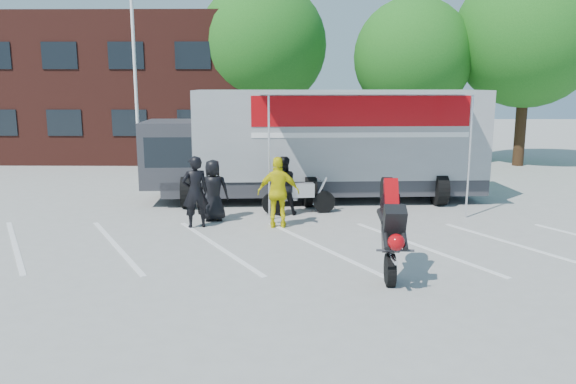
{
  "coord_description": "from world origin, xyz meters",
  "views": [
    {
      "loc": [
        -0.33,
        -11.67,
        3.74
      ],
      "look_at": [
        -0.53,
        1.0,
        1.3
      ],
      "focal_mm": 35.0,
      "sensor_mm": 36.0,
      "label": 1
    }
  ],
  "objects_px": {
    "tree_right": "(528,36)",
    "spectator_hivis": "(279,192)",
    "spectator_leather_b": "(195,192)",
    "spectator_leather_a": "(213,190)",
    "stunt_bike_rider": "(385,273)",
    "tree_mid": "(413,58)",
    "spectator_leather_c": "(283,186)",
    "transporter_truck": "(322,199)",
    "parked_motorcycle": "(299,213)",
    "flagpole": "(141,49)",
    "tree_left": "(263,45)"
  },
  "relations": [
    {
      "from": "flagpole",
      "to": "tree_mid",
      "type": "distance_m",
      "value": 12.31
    },
    {
      "from": "tree_right",
      "to": "spectator_leather_c",
      "type": "bearing_deg",
      "value": -136.35
    },
    {
      "from": "stunt_bike_rider",
      "to": "flagpole",
      "type": "bearing_deg",
      "value": 126.72
    },
    {
      "from": "tree_mid",
      "to": "spectator_leather_c",
      "type": "xyz_separation_m",
      "value": [
        -5.74,
        -10.74,
        -4.09
      ]
    },
    {
      "from": "transporter_truck",
      "to": "spectator_leather_b",
      "type": "distance_m",
      "value": 5.21
    },
    {
      "from": "tree_left",
      "to": "stunt_bike_rider",
      "type": "height_order",
      "value": "tree_left"
    },
    {
      "from": "parked_motorcycle",
      "to": "spectator_hivis",
      "type": "relative_size",
      "value": 1.17
    },
    {
      "from": "tree_mid",
      "to": "transporter_truck",
      "type": "bearing_deg",
      "value": -117.75
    },
    {
      "from": "spectator_hivis",
      "to": "tree_mid",
      "type": "bearing_deg",
      "value": -115.61
    },
    {
      "from": "tree_right",
      "to": "transporter_truck",
      "type": "bearing_deg",
      "value": -139.77
    },
    {
      "from": "tree_mid",
      "to": "spectator_leather_c",
      "type": "relative_size",
      "value": 4.49
    },
    {
      "from": "parked_motorcycle",
      "to": "spectator_leather_a",
      "type": "xyz_separation_m",
      "value": [
        -2.36,
        -0.92,
        0.86
      ]
    },
    {
      "from": "spectator_leather_b",
      "to": "spectator_leather_c",
      "type": "relative_size",
      "value": 1.12
    },
    {
      "from": "stunt_bike_rider",
      "to": "spectator_leather_c",
      "type": "bearing_deg",
      "value": 114.62
    },
    {
      "from": "transporter_truck",
      "to": "stunt_bike_rider",
      "type": "relative_size",
      "value": 5.14
    },
    {
      "from": "tree_mid",
      "to": "spectator_leather_a",
      "type": "xyz_separation_m",
      "value": [
        -7.64,
        -11.5,
        -4.09
      ]
    },
    {
      "from": "tree_mid",
      "to": "transporter_truck",
      "type": "relative_size",
      "value": 0.69
    },
    {
      "from": "flagpole",
      "to": "tree_left",
      "type": "distance_m",
      "value": 7.37
    },
    {
      "from": "tree_mid",
      "to": "stunt_bike_rider",
      "type": "xyz_separation_m",
      "value": [
        -3.55,
        -15.84,
        -4.94
      ]
    },
    {
      "from": "parked_motorcycle",
      "to": "tree_right",
      "type": "bearing_deg",
      "value": -54.29
    },
    {
      "from": "flagpole",
      "to": "spectator_leather_a",
      "type": "xyz_separation_m",
      "value": [
        3.6,
        -6.5,
        -4.2
      ]
    },
    {
      "from": "tree_right",
      "to": "spectator_hivis",
      "type": "height_order",
      "value": "tree_right"
    },
    {
      "from": "spectator_leather_a",
      "to": "stunt_bike_rider",
      "type": "bearing_deg",
      "value": 124.85
    },
    {
      "from": "stunt_bike_rider",
      "to": "spectator_leather_b",
      "type": "xyz_separation_m",
      "value": [
        -4.46,
        3.6,
        0.96
      ]
    },
    {
      "from": "flagpole",
      "to": "parked_motorcycle",
      "type": "distance_m",
      "value": 9.61
    },
    {
      "from": "parked_motorcycle",
      "to": "spectator_hivis",
      "type": "distance_m",
      "value": 1.96
    },
    {
      "from": "stunt_bike_rider",
      "to": "parked_motorcycle",
      "type": "bearing_deg",
      "value": 109.57
    },
    {
      "from": "tree_right",
      "to": "parked_motorcycle",
      "type": "height_order",
      "value": "tree_right"
    },
    {
      "from": "tree_mid",
      "to": "spectator_leather_c",
      "type": "height_order",
      "value": "tree_mid"
    },
    {
      "from": "tree_mid",
      "to": "spectator_leather_b",
      "type": "xyz_separation_m",
      "value": [
        -8.0,
        -12.25,
        -3.99
      ]
    },
    {
      "from": "spectator_leather_a",
      "to": "spectator_hivis",
      "type": "height_order",
      "value": "spectator_hivis"
    },
    {
      "from": "stunt_bike_rider",
      "to": "spectator_leather_b",
      "type": "relative_size",
      "value": 1.14
    },
    {
      "from": "flagpole",
      "to": "stunt_bike_rider",
      "type": "xyz_separation_m",
      "value": [
        7.7,
        -10.84,
        -5.05
      ]
    },
    {
      "from": "flagpole",
      "to": "parked_motorcycle",
      "type": "relative_size",
      "value": 3.62
    },
    {
      "from": "stunt_bike_rider",
      "to": "spectator_leather_a",
      "type": "distance_m",
      "value": 6.03
    },
    {
      "from": "spectator_leather_a",
      "to": "spectator_leather_c",
      "type": "relative_size",
      "value": 1.0
    },
    {
      "from": "spectator_leather_c",
      "to": "spectator_hivis",
      "type": "xyz_separation_m",
      "value": [
        -0.07,
        -1.47,
        0.09
      ]
    },
    {
      "from": "tree_right",
      "to": "spectator_leather_c",
      "type": "height_order",
      "value": "tree_right"
    },
    {
      "from": "stunt_bike_rider",
      "to": "spectator_leather_b",
      "type": "height_order",
      "value": "spectator_leather_b"
    },
    {
      "from": "stunt_bike_rider",
      "to": "spectator_hivis",
      "type": "height_order",
      "value": "spectator_hivis"
    },
    {
      "from": "transporter_truck",
      "to": "stunt_bike_rider",
      "type": "xyz_separation_m",
      "value": [
        0.94,
        -7.32,
        0.0
      ]
    },
    {
      "from": "tree_right",
      "to": "spectator_leather_a",
      "type": "relative_size",
      "value": 5.31
    },
    {
      "from": "spectator_leather_a",
      "to": "spectator_leather_c",
      "type": "distance_m",
      "value": 2.05
    },
    {
      "from": "transporter_truck",
      "to": "flagpole",
      "type": "bearing_deg",
      "value": 148.71
    },
    {
      "from": "tree_left",
      "to": "flagpole",
      "type": "bearing_deg",
      "value": -125.28
    },
    {
      "from": "stunt_bike_rider",
      "to": "spectator_hivis",
      "type": "bearing_deg",
      "value": 123.34
    },
    {
      "from": "parked_motorcycle",
      "to": "spectator_leather_a",
      "type": "bearing_deg",
      "value": 102.53
    },
    {
      "from": "spectator_leather_b",
      "to": "spectator_hivis",
      "type": "distance_m",
      "value": 2.19
    },
    {
      "from": "tree_mid",
      "to": "transporter_truck",
      "type": "height_order",
      "value": "tree_mid"
    },
    {
      "from": "transporter_truck",
      "to": "parked_motorcycle",
      "type": "xyz_separation_m",
      "value": [
        -0.79,
        -2.06,
        0.0
      ]
    }
  ]
}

